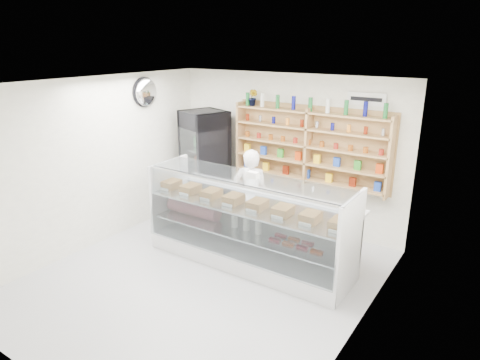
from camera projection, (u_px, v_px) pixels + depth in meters
The scene contains 8 objects.
room at pixel (201, 188), 5.86m from camera, with size 5.00×5.00×5.00m.
display_counter at pixel (249, 239), 6.66m from camera, with size 3.27×0.98×1.42m.
shop_worker at pixel (251, 196), 7.28m from camera, with size 0.59×0.39×1.63m, color white.
drinks_cooler at pixel (205, 165), 8.26m from camera, with size 0.95×0.94×2.08m.
wall_shelving at pixel (308, 146), 7.38m from camera, with size 2.84×0.28×1.33m.
potted_plant at pixel (253, 97), 7.75m from camera, with size 0.17×0.14×0.31m, color #1E6626.
security_mirror at pixel (146, 92), 7.63m from camera, with size 0.15×0.50×0.50m, color silver.
wall_sign at pixel (367, 99), 6.74m from camera, with size 0.62×0.03×0.20m, color white.
Camera 1 is at (3.52, -4.30, 3.32)m, focal length 32.00 mm.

